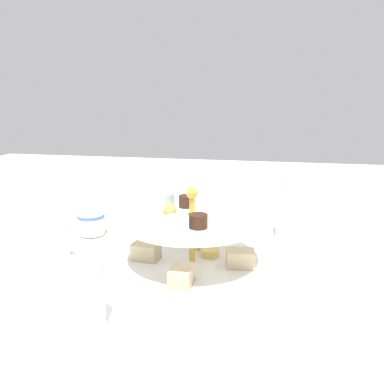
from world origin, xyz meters
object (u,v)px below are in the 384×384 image
object	(u,v)px
water_glass_short_left	(51,243)
teacup_with_saucer	(92,226)
tiered_serving_stand	(192,245)
butter_knife_left	(365,342)
water_glass_tall_right	(294,209)
butter_knife_right	(176,216)
water_glass_mid_back	(82,295)

from	to	relation	value
water_glass_short_left	teacup_with_saucer	world-z (taller)	water_glass_short_left
tiered_serving_stand	water_glass_short_left	xyz separation A→B (m)	(-0.02, 0.26, -0.00)
teacup_with_saucer	butter_knife_left	world-z (taller)	teacup_with_saucer
water_glass_tall_right	water_glass_short_left	xyz separation A→B (m)	(-0.21, 0.44, -0.03)
butter_knife_right	water_glass_mid_back	xyz separation A→B (m)	(-0.50, 0.01, 0.04)
tiered_serving_stand	teacup_with_saucer	bearing A→B (deg)	64.18
water_glass_short_left	teacup_with_saucer	distance (m)	0.14
butter_knife_left	water_glass_mid_back	xyz separation A→B (m)	(-0.03, 0.36, 0.04)
butter_knife_right	tiered_serving_stand	bearing A→B (deg)	101.34
water_glass_tall_right	water_glass_short_left	bearing A→B (deg)	115.21
tiered_serving_stand	water_glass_mid_back	bearing A→B (deg)	152.49
teacup_with_saucer	water_glass_tall_right	bearing A→B (deg)	-81.30
water_glass_tall_right	water_glass_mid_back	size ratio (longest dim) A/B	1.47
water_glass_tall_right	butter_knife_left	size ratio (longest dim) A/B	0.79
water_glass_tall_right	butter_knife_right	bearing A→B (deg)	68.63
teacup_with_saucer	water_glass_short_left	bearing A→B (deg)	174.66
butter_knife_right	water_glass_mid_back	size ratio (longest dim) A/B	1.86
tiered_serving_stand	water_glass_short_left	world-z (taller)	tiered_serving_stand
butter_knife_right	water_glass_tall_right	bearing A→B (deg)	151.67
water_glass_tall_right	butter_knife_left	xyz separation A→B (m)	(-0.36, -0.07, -0.07)
teacup_with_saucer	water_glass_mid_back	world-z (taller)	water_glass_mid_back
water_glass_short_left	butter_knife_left	bearing A→B (deg)	-106.73
water_glass_tall_right	teacup_with_saucer	distance (m)	0.44
water_glass_short_left	butter_knife_right	bearing A→B (deg)	-26.96
butter_knife_left	tiered_serving_stand	bearing A→B (deg)	95.83
butter_knife_left	teacup_with_saucer	bearing A→B (deg)	100.12
tiered_serving_stand	butter_knife_left	size ratio (longest dim) A/B	1.74
tiered_serving_stand	water_glass_tall_right	size ratio (longest dim) A/B	2.19
tiered_serving_stand	butter_knife_right	xyz separation A→B (m)	(0.29, 0.10, -0.04)
water_glass_mid_back	tiered_serving_stand	bearing A→B (deg)	-27.51
teacup_with_saucer	butter_knife_left	distance (m)	0.58
water_glass_tall_right	butter_knife_left	bearing A→B (deg)	-168.89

